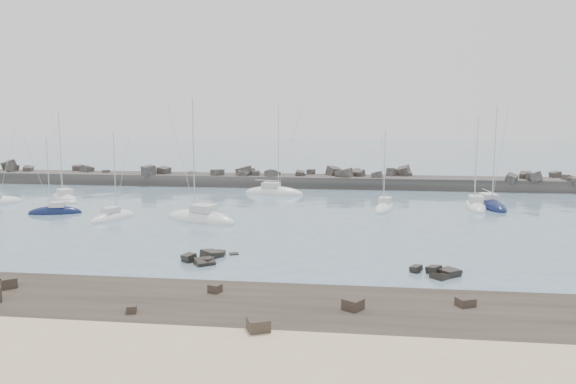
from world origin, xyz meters
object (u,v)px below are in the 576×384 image
(sailboat_7, at_px, (490,206))
(sailboat_8, at_px, (475,207))
(sailboat_2, at_px, (55,212))
(sailboat_6, at_px, (384,208))
(sailboat_4, at_px, (274,193))
(sailboat_5, at_px, (201,219))
(sailboat_3, at_px, (113,218))
(sailboat_1, at_px, (65,199))

(sailboat_7, bearing_deg, sailboat_8, -151.48)
(sailboat_2, bearing_deg, sailboat_7, 12.12)
(sailboat_2, xyz_separation_m, sailboat_6, (40.00, 7.92, 0.01))
(sailboat_2, distance_m, sailboat_4, 30.93)
(sailboat_5, xyz_separation_m, sailboat_6, (21.12, 10.08, -0.02))
(sailboat_7, bearing_deg, sailboat_3, -162.94)
(sailboat_7, bearing_deg, sailboat_4, 164.97)
(sailboat_4, bearing_deg, sailboat_7, -15.03)
(sailboat_7, bearing_deg, sailboat_5, -158.53)
(sailboat_3, xyz_separation_m, sailboat_6, (31.49, 10.25, 0.01))
(sailboat_1, distance_m, sailboat_6, 44.22)
(sailboat_6, bearing_deg, sailboat_3, -161.97)
(sailboat_1, distance_m, sailboat_8, 55.80)
(sailboat_6, distance_m, sailboat_8, 11.88)
(sailboat_4, bearing_deg, sailboat_3, -125.39)
(sailboat_5, relative_size, sailboat_6, 1.35)
(sailboat_1, height_order, sailboat_4, sailboat_4)
(sailboat_2, bearing_deg, sailboat_8, 11.40)
(sailboat_3, distance_m, sailboat_8, 44.95)
(sailboat_6, bearing_deg, sailboat_2, -168.80)
(sailboat_5, height_order, sailboat_7, sailboat_5)
(sailboat_4, height_order, sailboat_8, sailboat_4)
(sailboat_4, distance_m, sailboat_7, 30.72)
(sailboat_6, height_order, sailboat_7, sailboat_7)
(sailboat_4, bearing_deg, sailboat_6, -35.90)
(sailboat_1, distance_m, sailboat_5, 25.98)
(sailboat_3, height_order, sailboat_7, sailboat_7)
(sailboat_4, height_order, sailboat_5, sailboat_5)
(sailboat_2, distance_m, sailboat_7, 54.90)
(sailboat_3, relative_size, sailboat_5, 0.72)
(sailboat_1, xyz_separation_m, sailboat_2, (4.19, -9.80, -0.00))
(sailboat_2, bearing_deg, sailboat_6, 11.20)
(sailboat_4, relative_size, sailboat_7, 1.03)
(sailboat_2, bearing_deg, sailboat_4, 39.07)
(sailboat_5, relative_size, sailboat_7, 1.06)
(sailboat_2, bearing_deg, sailboat_5, -6.52)
(sailboat_7, xyz_separation_m, sailboat_8, (-2.06, -1.12, 0.00))
(sailboat_3, bearing_deg, sailboat_7, 17.06)
(sailboat_5, height_order, sailboat_6, sailboat_5)
(sailboat_2, distance_m, sailboat_3, 8.82)
(sailboat_7, distance_m, sailboat_8, 2.35)
(sailboat_6, distance_m, sailboat_7, 14.14)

